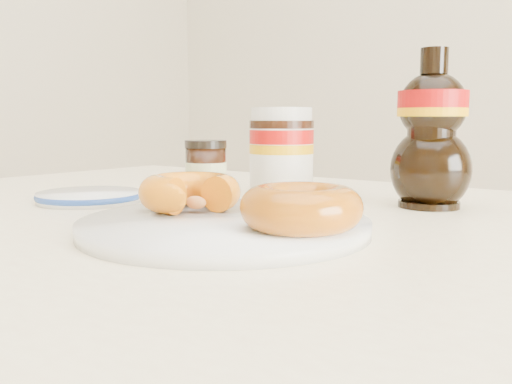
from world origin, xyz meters
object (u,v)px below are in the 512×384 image
Objects in this scene: donut_bitten at (190,192)px; dark_jar at (206,174)px; donut_whole at (301,208)px; nutella_jar at (281,150)px; syrup_bottle at (432,129)px; plate at (225,225)px; blue_rim_saucer at (89,196)px; dining_table at (286,303)px.

donut_bitten is 0.11m from dark_jar.
donut_whole is 0.86× the size of nutella_jar.
donut_bitten is at bearing -81.41° from nutella_jar.
syrup_bottle is (0.16, 0.26, 0.06)m from donut_bitten.
syrup_bottle is at bearing 70.83° from plate.
blue_rim_saucer is (-0.21, 0.03, -0.03)m from donut_bitten.
dining_table is 0.16m from donut_bitten.
blue_rim_saucer is at bearing 163.44° from donut_bitten.
dining_table is 0.26m from nutella_jar.
syrup_bottle reaches higher than plate.
dark_jar is (-0.22, 0.11, 0.01)m from donut_whole.
donut_whole reaches higher than plate.
blue_rim_saucer reaches higher than dining_table.
nutella_jar is 0.27m from blue_rim_saucer.
syrup_bottle reaches higher than blue_rim_saucer.
plate is 0.17m from dark_jar.
plate is 0.26m from nutella_jar.
syrup_bottle is at bearing 48.90° from donut_bitten.
donut_bitten is (-0.07, 0.02, 0.03)m from plate.
nutella_jar is 0.13m from dark_jar.
dining_table is 12.96× the size of donut_whole.
donut_whole is at bearing -16.06° from donut_bitten.
dark_jar is at bearing 23.75° from blue_rim_saucer.
dark_jar is (-0.13, 0.11, 0.03)m from plate.
dining_table is 12.91× the size of donut_bitten.
donut_bitten is 1.30× the size of dark_jar.
blue_rim_saucer is (-0.37, 0.05, -0.03)m from donut_whole.
syrup_bottle is 0.45m from blue_rim_saucer.
donut_whole is 0.29m from syrup_bottle.
donut_whole is 0.78× the size of blue_rim_saucer.
dining_table is at bearing -108.34° from syrup_bottle.
donut_whole is at bearing -47.65° from dining_table.
dining_table is at bearing -53.28° from nutella_jar.
dark_jar is (-0.23, -0.17, -0.06)m from syrup_bottle.
plate is at bearing -109.17° from syrup_bottle.
donut_whole is at bearing -51.57° from nutella_jar.
dining_table is 0.29m from syrup_bottle.
plate and blue_rim_saucer have the same top height.
nutella_jar is at bearing 128.43° from donut_whole.
donut_bitten is 0.31m from syrup_bottle.
dining_table is 4.97× the size of plate.
donut_bitten is 0.86× the size of nutella_jar.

